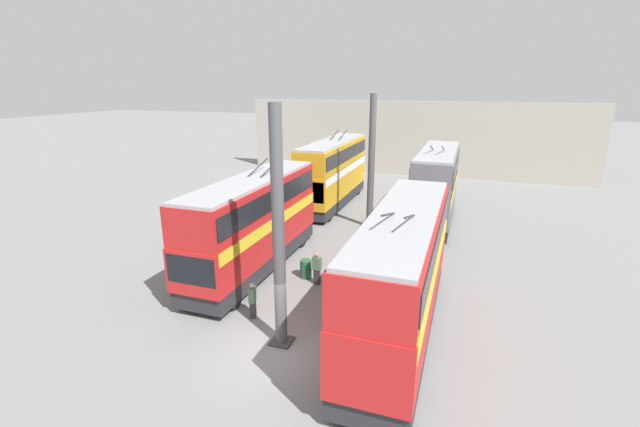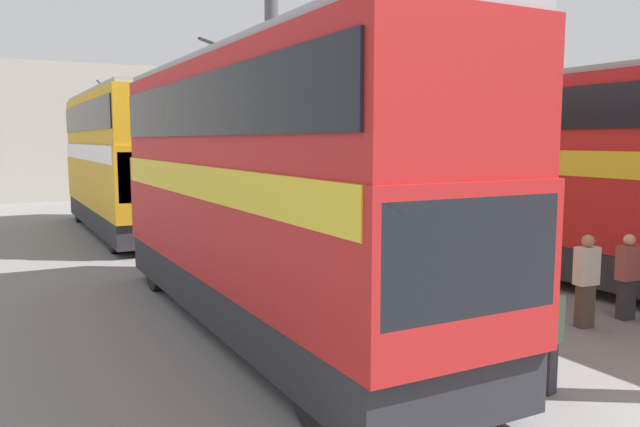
% 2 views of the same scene
% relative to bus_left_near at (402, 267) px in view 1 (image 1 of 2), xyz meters
% --- Properties ---
extents(ground_plane, '(240.00, 240.00, 0.00)m').
position_rel_bus_left_near_xyz_m(ground_plane, '(-2.82, 4.06, -2.84)').
color(ground_plane, slate).
extents(depot_back_wall, '(0.50, 36.00, 7.72)m').
position_rel_bus_left_near_xyz_m(depot_back_wall, '(31.16, 4.06, 1.02)').
color(depot_back_wall, '#A8A093').
rests_on(depot_back_wall, ground_plane).
extents(support_column_near, '(0.80, 0.80, 8.85)m').
position_rel_bus_left_near_xyz_m(support_column_near, '(-2.04, 4.06, 1.46)').
color(support_column_near, '#4C4C51').
rests_on(support_column_near, ground_plane).
extents(support_column_far, '(0.80, 0.80, 8.85)m').
position_rel_bus_left_near_xyz_m(support_column_far, '(12.58, 4.06, 1.46)').
color(support_column_far, '#4C4C51').
rests_on(support_column_far, ground_plane).
extents(bus_left_near, '(11.28, 2.54, 5.60)m').
position_rel_bus_left_near_xyz_m(bus_left_near, '(0.00, 0.00, 0.00)').
color(bus_left_near, black).
rests_on(bus_left_near, ground_plane).
extents(bus_left_far, '(10.24, 2.54, 5.73)m').
position_rel_bus_left_near_xyz_m(bus_left_far, '(15.09, 0.00, 0.05)').
color(bus_left_far, black).
rests_on(bus_left_far, ground_plane).
extents(bus_right_mid, '(10.92, 2.54, 5.52)m').
position_rel_bus_left_near_xyz_m(bus_right_mid, '(3.67, 8.13, -0.05)').
color(bus_right_mid, black).
rests_on(bus_right_mid, ground_plane).
extents(bus_right_far, '(11.23, 2.54, 5.77)m').
position_rel_bus_left_near_xyz_m(bus_right_far, '(17.01, 8.13, 0.09)').
color(bus_right_far, black).
rests_on(bus_right_far, ground_plane).
extents(person_aisle_midway, '(0.30, 0.45, 1.63)m').
position_rel_bus_left_near_xyz_m(person_aisle_midway, '(3.06, 4.47, -1.98)').
color(person_aisle_midway, '#2D2D33').
rests_on(person_aisle_midway, ground_plane).
extents(person_by_right_row, '(0.46, 0.32, 1.57)m').
position_rel_bus_left_near_xyz_m(person_by_right_row, '(-0.77, 5.94, -2.02)').
color(person_by_right_row, '#2D2D33').
rests_on(person_by_right_row, ground_plane).
extents(person_by_left_row, '(0.27, 0.44, 1.65)m').
position_rel_bus_left_near_xyz_m(person_by_left_row, '(0.97, 1.84, -1.97)').
color(person_by_left_row, '#2D2D33').
rests_on(person_by_left_row, ground_plane).
extents(person_aisle_foreground, '(0.29, 0.45, 1.72)m').
position_rel_bus_left_near_xyz_m(person_aisle_foreground, '(0.98, 2.96, -1.93)').
color(person_aisle_foreground, '#473D33').
rests_on(person_aisle_foreground, ground_plane).
extents(oil_drum, '(0.61, 0.61, 0.94)m').
position_rel_bus_left_near_xyz_m(oil_drum, '(3.57, 5.25, -2.37)').
color(oil_drum, '#235638').
rests_on(oil_drum, ground_plane).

